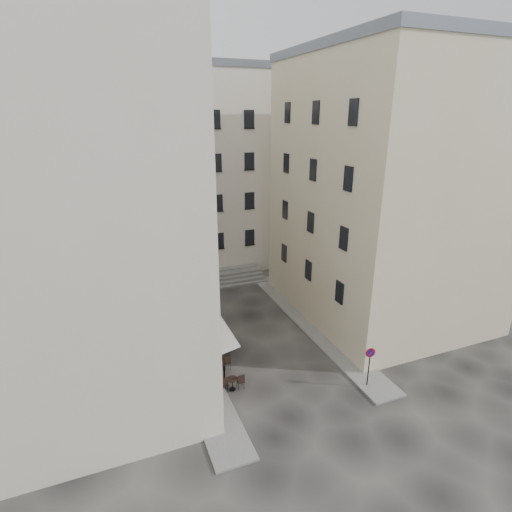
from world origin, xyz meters
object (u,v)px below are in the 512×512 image
no_parking_sign (370,360)px  bistro_table_a (232,383)px  bistro_table_b (219,363)px  pedestrian (206,331)px

no_parking_sign → bistro_table_a: size_ratio=1.90×
no_parking_sign → bistro_table_b: bearing=160.5°
bistro_table_a → bistro_table_b: bistro_table_b is taller
no_parking_sign → bistro_table_a: (-7.10, 2.54, -1.30)m
bistro_table_b → pedestrian: 3.37m
bistro_table_b → bistro_table_a: bearing=-84.8°
bistro_table_a → pedestrian: 5.34m
bistro_table_a → pedestrian: (-0.05, 5.33, 0.33)m
no_parking_sign → pedestrian: 10.68m
bistro_table_b → pedestrian: pedestrian is taller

